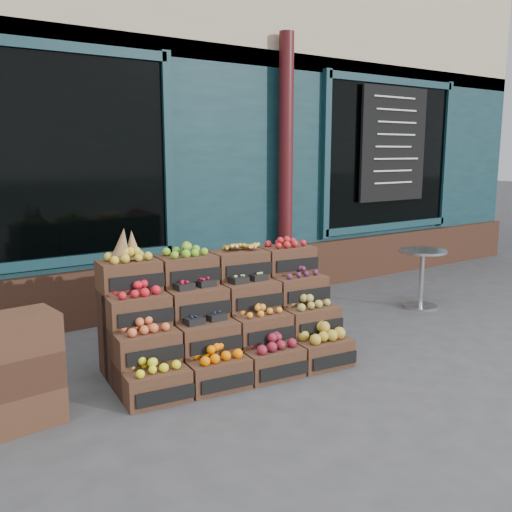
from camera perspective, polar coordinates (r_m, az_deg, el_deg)
ground at (r=5.09m, az=6.51°, el=-10.40°), size 60.00×60.00×0.00m
shop_facade at (r=9.23m, az=-15.39°, el=13.75°), size 12.00×6.24×4.80m
crate_display at (r=4.85m, az=-3.33°, el=-6.73°), size 2.04×1.18×1.22m
spare_crates at (r=4.14m, az=-22.65°, el=-10.53°), size 0.54×0.39×0.76m
bistro_table at (r=6.89m, az=16.24°, el=-1.52°), size 0.54×0.54×0.68m
shopkeeper at (r=6.68m, az=-23.62°, el=2.20°), size 0.77×0.60×1.90m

